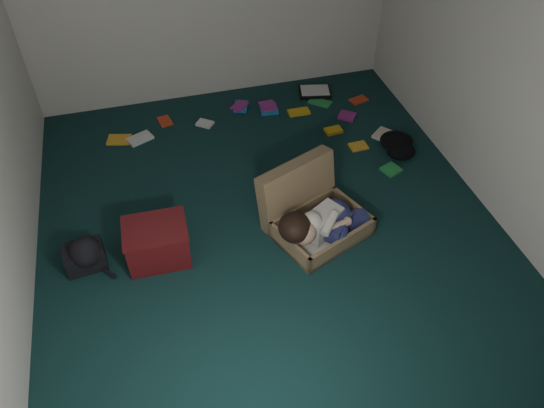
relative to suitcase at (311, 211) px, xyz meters
name	(u,v)px	position (x,y,z in m)	size (l,w,h in m)	color
floor	(268,221)	(-0.36, 0.15, -0.17)	(4.50, 4.50, 0.00)	#102E2D
wall_front	(400,367)	(-0.36, -2.10, 1.13)	(4.50, 4.50, 0.00)	silver
wall_right	(505,61)	(1.64, 0.15, 1.13)	(4.50, 4.50, 0.00)	silver
suitcase	(311,211)	(0.00, 0.00, 0.00)	(0.99, 0.98, 0.56)	#8C704D
person	(322,223)	(0.02, -0.20, 0.04)	(0.85, 0.45, 0.35)	silver
maroon_bin	(157,243)	(-1.34, -0.02, 0.01)	(0.53, 0.42, 0.35)	#571115
backpack	(85,256)	(-1.94, 0.05, -0.05)	(0.40, 0.32, 0.24)	black
clothing_pile	(411,144)	(1.34, 0.75, -0.09)	(0.47, 0.39, 0.15)	black
paper_tray	(315,92)	(0.74, 2.05, -0.14)	(0.42, 0.35, 0.05)	black
book_scatter	(281,124)	(0.17, 1.54, -0.16)	(2.98, 1.76, 0.02)	gold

